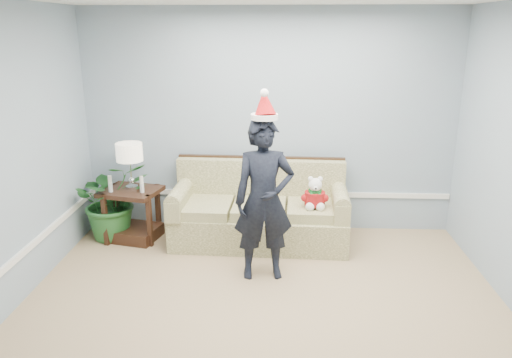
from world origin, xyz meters
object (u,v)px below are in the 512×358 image
object	(u,v)px
man	(264,200)
teddy_bear	(315,196)
sofa	(260,213)
side_table	(133,219)
table_lamp	(129,154)
houseplant	(112,200)

from	to	relation	value
man	teddy_bear	bearing A→B (deg)	42.93
teddy_bear	sofa	bearing A→B (deg)	160.57
sofa	side_table	bearing A→B (deg)	-176.86
sofa	man	bearing A→B (deg)	-82.97
table_lamp	houseplant	size ratio (longest dim) A/B	0.57
sofa	man	distance (m)	1.01
sofa	teddy_bear	world-z (taller)	sofa
side_table	houseplant	bearing A→B (deg)	171.95
sofa	side_table	distance (m)	1.53
side_table	teddy_bear	bearing A→B (deg)	-4.79
houseplant	man	distance (m)	2.08
table_lamp	man	bearing A→B (deg)	-29.43
side_table	table_lamp	world-z (taller)	table_lamp
table_lamp	sofa	bearing A→B (deg)	-0.52
sofa	side_table	world-z (taller)	sofa
side_table	houseplant	size ratio (longest dim) A/B	0.79
table_lamp	houseplant	distance (m)	0.62
man	teddy_bear	xyz separation A→B (m)	(0.55, 0.68, -0.18)
table_lamp	man	distance (m)	1.85
man	teddy_bear	distance (m)	0.89
sofa	teddy_bear	bearing A→B (deg)	-16.84
teddy_bear	table_lamp	bearing A→B (deg)	173.28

